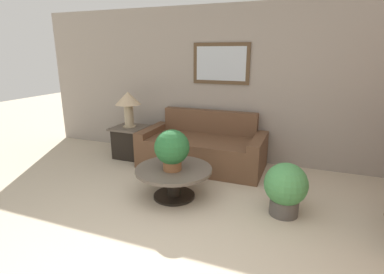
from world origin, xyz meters
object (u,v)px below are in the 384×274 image
Objects in this scene: couch_main at (203,149)px; table_lamp at (128,102)px; potted_plant_floor at (286,188)px; coffee_table at (174,176)px; potted_plant_on_table at (172,149)px; side_table at (130,142)px.

table_lamp is (-1.37, -0.05, 0.72)m from couch_main.
table_lamp is at bearing -177.80° from couch_main.
table_lamp reaches higher than potted_plant_floor.
couch_main is 1.82m from potted_plant_floor.
potted_plant_on_table is (0.01, -0.06, 0.39)m from coffee_table.
couch_main is at bearing 91.71° from potted_plant_on_table.
table_lamp is 0.99× the size of potted_plant_floor.
side_table is at bearing 140.43° from coffee_table.
potted_plant_floor is at bearing -38.84° from couch_main.
potted_plant_floor is at bearing 5.18° from potted_plant_on_table.
couch_main is 1.54m from table_lamp.
coffee_table is 1.81m from side_table.
couch_main is 3.18× the size of potted_plant_floor.
couch_main is at bearing 91.42° from coffee_table.
potted_plant_floor is (1.38, 0.07, 0.05)m from coffee_table.
couch_main reaches higher than potted_plant_floor.
side_table is (-1.37, -0.05, -0.01)m from couch_main.
side_table is 1.90m from potted_plant_on_table.
potted_plant_on_table is at bearing -82.27° from coffee_table.
table_lamp is (-1.40, 1.15, 0.72)m from coffee_table.
table_lamp is 1.20× the size of potted_plant_on_table.
coffee_table is (0.03, -1.21, -0.00)m from couch_main.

